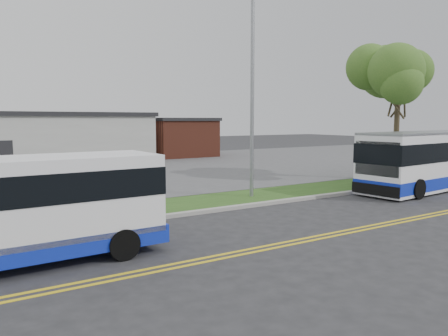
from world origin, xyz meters
TOP-DOWN VIEW (x-y plane):
  - ground at (0.00, 0.00)m, footprint 140.00×140.00m
  - lane_line_north at (0.00, -3.85)m, footprint 70.00×0.12m
  - lane_line_south at (0.00, -4.15)m, footprint 70.00×0.12m
  - curb at (0.00, 1.10)m, footprint 80.00×0.30m
  - verge at (0.00, 2.90)m, footprint 80.00×3.30m
  - parking_lot at (0.00, 17.00)m, footprint 80.00×25.00m
  - brick_wing at (10.50, 26.00)m, footprint 6.30×7.30m
  - tree_east at (14.00, 3.00)m, footprint 5.20×5.20m
  - streetlight_near at (3.00, 2.73)m, footprint 0.35×1.53m
  - shuttle_bus at (-7.04, -1.78)m, footprint 7.31×2.60m
  - transit_bus at (13.27, -0.06)m, footprint 11.35×3.51m
  - pedestrian at (-6.78, 4.00)m, footprint 0.72×0.53m
  - grocery_bag_left at (-7.08, 3.75)m, footprint 0.32×0.32m
  - grocery_bag_right at (-6.48, 4.25)m, footprint 0.32×0.32m

SIDE VIEW (x-z plane):
  - ground at x=0.00m, z-range 0.00..0.00m
  - lane_line_north at x=0.00m, z-range 0.00..0.01m
  - lane_line_south at x=0.00m, z-range 0.00..0.01m
  - verge at x=0.00m, z-range 0.00..0.10m
  - parking_lot at x=0.00m, z-range 0.00..0.10m
  - curb at x=0.00m, z-range 0.00..0.15m
  - grocery_bag_left at x=-7.08m, z-range 0.10..0.42m
  - grocery_bag_right at x=-6.48m, z-range 0.10..0.42m
  - pedestrian at x=-6.78m, z-range 0.10..1.90m
  - shuttle_bus at x=-7.04m, z-range 0.10..2.87m
  - transit_bus at x=13.27m, z-range 0.02..3.12m
  - brick_wing at x=10.50m, z-range 0.01..3.91m
  - streetlight_near at x=3.00m, z-range 0.48..9.98m
  - tree_east at x=14.00m, z-range 2.04..10.37m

